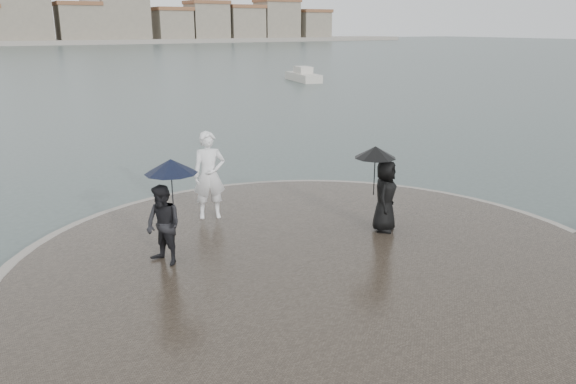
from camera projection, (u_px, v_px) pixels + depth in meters
ground at (450, 367)px, 8.25m from camera, size 400.00×400.00×0.00m
kerb_ring at (321, 270)px, 11.12m from camera, size 12.50×12.50×0.32m
quay_tip at (321, 269)px, 11.11m from camera, size 11.90×11.90×0.36m
statue at (209, 175)px, 13.31m from camera, size 0.88×0.71×2.10m
visitor_left at (166, 208)px, 10.71m from camera, size 1.19×1.08×2.04m
visitor_right at (383, 185)px, 12.43m from camera, size 1.18×1.01×1.95m
boats at (108, 94)px, 38.04m from camera, size 40.74×14.99×1.50m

